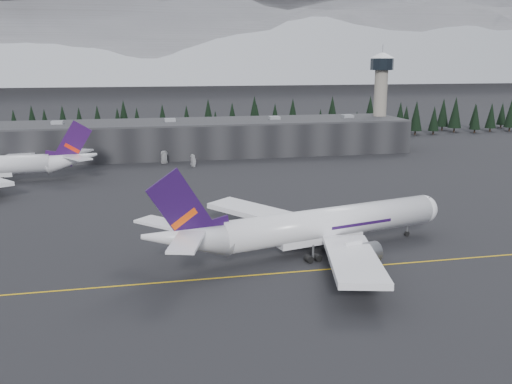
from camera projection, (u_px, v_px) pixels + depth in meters
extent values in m
plane|color=black|center=(281.00, 269.00, 97.82)|extent=(1400.00, 1400.00, 0.00)
cube|color=gold|center=(284.00, 273.00, 95.91)|extent=(400.00, 0.40, 0.02)
cube|color=black|center=(197.00, 138.00, 215.45)|extent=(160.00, 30.00, 12.00)
cube|color=#333335|center=(197.00, 122.00, 214.02)|extent=(160.00, 30.00, 0.60)
cylinder|color=gray|center=(380.00, 108.00, 231.52)|extent=(5.20, 5.20, 32.00)
cylinder|color=black|center=(382.00, 64.00, 227.61)|extent=(9.20, 9.20, 4.50)
cone|color=silver|center=(382.00, 55.00, 226.83)|extent=(10.00, 10.00, 2.00)
cube|color=black|center=(188.00, 124.00, 250.33)|extent=(360.00, 20.00, 15.00)
cylinder|color=white|center=(332.00, 222.00, 106.81)|extent=(44.22, 16.10, 5.75)
sphere|color=white|center=(423.00, 209.00, 116.24)|extent=(5.75, 5.75, 5.75)
cone|color=white|center=(186.00, 238.00, 94.32)|extent=(17.02, 9.43, 8.33)
cube|color=white|center=(269.00, 215.00, 117.71)|extent=(23.63, 25.15, 2.46)
cylinder|color=gray|center=(305.00, 225.00, 115.92)|extent=(6.92, 5.03, 3.64)
cube|color=white|center=(353.00, 259.00, 91.69)|extent=(14.03, 27.93, 2.46)
cylinder|color=gray|center=(362.00, 254.00, 99.14)|extent=(6.92, 5.03, 3.64)
cube|color=#240D40|center=(183.00, 210.00, 93.01)|extent=(11.91, 3.36, 14.28)
cube|color=#EB490D|center=(184.00, 219.00, 93.42)|extent=(4.67, 1.64, 3.52)
cube|color=white|center=(164.00, 223.00, 98.24)|extent=(10.42, 10.60, 0.48)
cube|color=white|center=(187.00, 242.00, 88.16)|extent=(7.09, 11.33, 0.48)
cylinder|color=black|center=(407.00, 230.00, 115.47)|extent=(0.48, 0.48, 2.88)
cylinder|color=black|center=(289.00, 240.00, 108.59)|extent=(0.48, 0.48, 2.88)
cylinder|color=black|center=(313.00, 254.00, 101.04)|extent=(0.48, 0.48, 2.88)
cone|color=white|center=(72.00, 159.00, 170.29)|extent=(15.88, 6.28, 8.09)
cube|color=white|center=(0.00, 162.00, 178.84)|extent=(17.93, 26.76, 2.39)
cube|color=#2D0E45|center=(72.00, 144.00, 169.33)|extent=(11.80, 1.00, 13.87)
cube|color=red|center=(72.00, 148.00, 169.60)|extent=(4.56, 0.72, 3.41)
cube|color=white|center=(77.00, 158.00, 165.19)|extent=(9.04, 10.89, 0.47)
cube|color=white|center=(79.00, 152.00, 175.71)|extent=(8.44, 11.02, 0.47)
imported|color=silver|center=(164.00, 162.00, 196.04)|extent=(2.71, 4.87, 1.29)
imported|color=silver|center=(194.00, 165.00, 190.53)|extent=(4.69, 3.38, 1.48)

